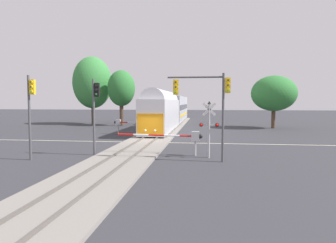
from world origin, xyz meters
TOP-DOWN VIEW (x-y plane):
  - ground_plane at (0.00, 0.00)m, footprint 220.00×220.00m
  - road_centre_stripe at (0.00, 0.00)m, footprint 44.00×0.20m
  - railway_track at (0.00, 0.00)m, footprint 4.40×80.00m
  - commuter_train at (0.00, 19.66)m, footprint 3.04×39.02m
  - crossing_gate_near at (4.12, -6.67)m, footprint 6.40×0.40m
  - crossing_signal_mast at (5.88, -7.33)m, footprint 1.36×0.44m
  - crossing_gate_far at (-4.11, 6.67)m, footprint 6.44×0.40m
  - traffic_signal_near_right at (5.76, -8.70)m, footprint 4.11×0.38m
  - traffic_signal_median at (-2.46, -7.29)m, footprint 0.53×0.38m
  - traffic_signal_near_left at (-6.11, -9.61)m, footprint 0.53×0.38m
  - oak_behind_train at (-8.03, 19.09)m, footprint 4.49×4.49m
  - maple_right_background at (15.71, 17.32)m, footprint 6.61×6.61m
  - pine_left_background at (-13.91, 21.56)m, footprint 6.70×6.70m

SIDE VIEW (x-z plane):
  - ground_plane at x=0.00m, z-range 0.00..0.00m
  - road_centre_stripe at x=0.00m, z-range 0.00..0.01m
  - railway_track at x=0.00m, z-range -0.06..0.26m
  - crossing_gate_far at x=-4.11m, z-range 0.49..2.29m
  - crossing_gate_near at x=4.12m, z-range 0.50..2.30m
  - crossing_signal_mast at x=5.88m, z-range 0.44..4.47m
  - commuter_train at x=0.00m, z-range 0.21..5.37m
  - traffic_signal_median at x=-2.46m, z-range 0.96..6.61m
  - traffic_signal_near_left at x=-6.11m, z-range 0.97..6.74m
  - traffic_signal_near_right at x=5.76m, z-range 1.47..7.31m
  - maple_right_background at x=15.71m, z-range 1.27..9.07m
  - oak_behind_train at x=-8.03m, z-range 1.55..10.62m
  - pine_left_background at x=-13.91m, z-range 1.38..13.13m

